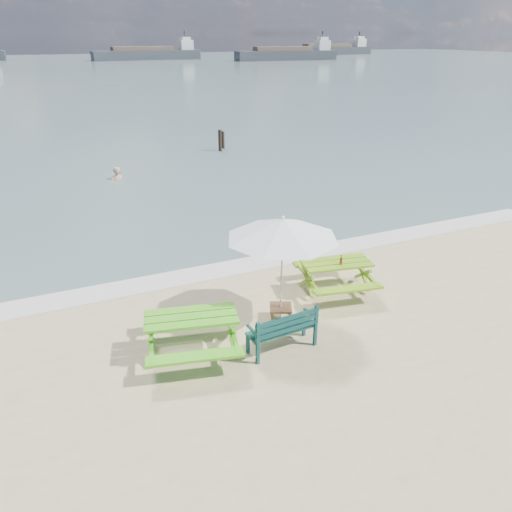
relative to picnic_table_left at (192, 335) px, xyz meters
name	(u,v)px	position (x,y,z in m)	size (l,w,h in m)	color
sea	(44,73)	(2.01, 83.71, -0.40)	(300.00, 300.00, 0.00)	slate
foam_strip	(227,269)	(2.01, 3.31, -0.40)	(22.00, 0.90, 0.01)	silver
picnic_table_left	(192,335)	(0.00, 0.00, 0.00)	(2.16, 2.31, 0.84)	#4AB01A
picnic_table_right	(336,277)	(3.95, 1.04, -0.03)	(1.95, 2.09, 0.78)	#6B9E17
park_bench	(282,337)	(1.65, -0.59, -0.14)	(1.44, 0.57, 0.87)	#0D3836
side_table	(281,312)	(2.15, 0.43, -0.24)	(0.63, 0.63, 0.31)	brown
patio_umbrella	(282,229)	(2.15, 0.43, 1.72)	(3.14, 3.14, 2.34)	silver
beer_bottle	(341,261)	(3.95, 0.88, 0.46)	(0.06, 0.06, 0.25)	#965A15
swimmer	(118,187)	(0.97, 13.63, -0.74)	(0.73, 0.57, 1.76)	tan
mooring_pilings	(221,142)	(7.20, 17.32, 0.02)	(0.57, 0.77, 1.32)	black
cargo_ships	(198,53)	(40.13, 120.24, 0.78)	(125.55, 33.52, 4.40)	#33373C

